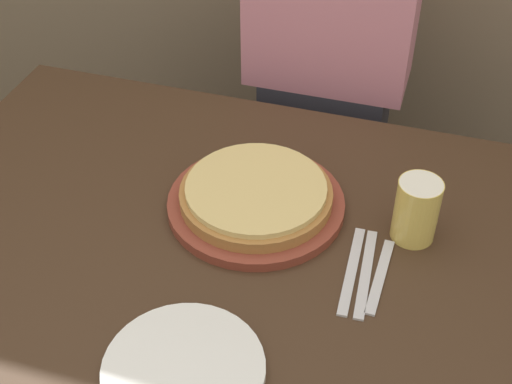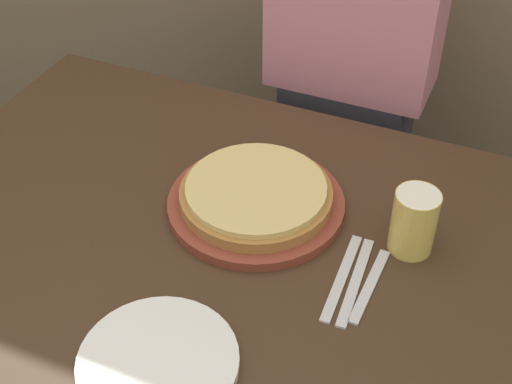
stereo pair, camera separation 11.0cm
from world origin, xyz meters
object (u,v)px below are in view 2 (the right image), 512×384
at_px(dinner_plate, 158,362).
at_px(spoon, 370,286).
at_px(pizza_on_board, 256,198).
at_px(diner_person, 348,100).
at_px(fork, 342,277).
at_px(dinner_knife, 356,281).
at_px(beer_glass, 414,219).

distance_m(dinner_plate, spoon, 0.38).
bearing_deg(pizza_on_board, diner_person, 87.80).
relative_size(pizza_on_board, dinner_plate, 1.36).
xyz_separation_m(pizza_on_board, spoon, (0.26, -0.11, -0.02)).
distance_m(fork, dinner_knife, 0.03).
relative_size(beer_glass, diner_person, 0.09).
bearing_deg(dinner_knife, spoon, 0.00).
height_order(pizza_on_board, diner_person, diner_person).
distance_m(beer_glass, spoon, 0.14).
relative_size(dinner_plate, diner_person, 0.19).
xyz_separation_m(beer_glass, fork, (-0.09, -0.12, -0.06)).
xyz_separation_m(dinner_knife, diner_person, (-0.21, 0.66, -0.08)).
relative_size(beer_glass, spoon, 0.68).
xyz_separation_m(beer_glass, diner_person, (-0.28, 0.53, -0.14)).
bearing_deg(fork, dinner_knife, 0.00).
bearing_deg(dinner_plate, spoon, 48.31).
xyz_separation_m(fork, diner_person, (-0.19, 0.66, -0.08)).
distance_m(pizza_on_board, beer_glass, 0.30).
distance_m(fork, diner_person, 0.69).
height_order(dinner_plate, diner_person, diner_person).
bearing_deg(dinner_knife, diner_person, 107.95).
relative_size(beer_glass, dinner_knife, 0.58).
distance_m(spoon, diner_person, 0.70).
xyz_separation_m(fork, spoon, (0.05, 0.00, 0.00)).
relative_size(fork, spoon, 1.18).
distance_m(beer_glass, dinner_knife, 0.15).
bearing_deg(diner_person, spoon, -70.10).
xyz_separation_m(spoon, diner_person, (-0.24, 0.66, -0.08)).
height_order(dinner_plate, fork, dinner_plate).
distance_m(dinner_knife, diner_person, 0.69).
height_order(dinner_plate, dinner_knife, dinner_plate).
xyz_separation_m(dinner_plate, diner_person, (0.02, 0.94, -0.09)).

